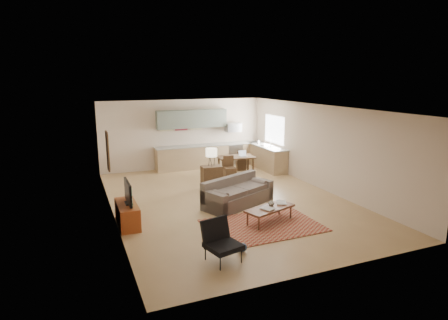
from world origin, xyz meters
name	(u,v)px	position (x,y,z in m)	size (l,w,h in m)	color
room	(228,155)	(0.00, 0.00, 1.35)	(9.00, 9.00, 9.00)	#A78354
kitchen_counter_back	(208,156)	(0.90, 4.18, 0.46)	(4.26, 0.64, 0.92)	#9F835E
kitchen_counter_right	(267,157)	(2.93, 3.00, 0.46)	(0.64, 2.26, 0.92)	#9F835E
kitchen_range	(233,154)	(2.00, 4.18, 0.45)	(0.62, 0.62, 0.90)	#A5A8AD
kitchen_microwave	(233,127)	(2.00, 4.20, 1.55)	(0.62, 0.40, 0.35)	#A5A8AD
upper_cabinets	(192,119)	(0.30, 4.33, 1.95)	(2.80, 0.34, 0.70)	slate
window_right	(274,129)	(3.23, 3.00, 1.55)	(0.02, 1.40, 1.05)	white
wall_art_left	(108,151)	(-3.21, 0.90, 1.55)	(0.06, 0.42, 1.10)	olive
triptych	(181,124)	(-0.10, 4.47, 1.75)	(1.70, 0.04, 0.50)	beige
rug	(263,225)	(0.02, -2.11, 0.01)	(2.71, 1.87, 0.02)	maroon
sofa	(238,192)	(0.11, -0.49, 0.39)	(2.22, 0.97, 0.77)	#5E514A
coffee_table	(270,215)	(0.28, -1.99, 0.20)	(1.33, 0.53, 0.40)	#532D1C
book_a	(264,210)	(0.05, -2.12, 0.41)	(0.36, 0.40, 0.03)	maroon
book_b	(277,203)	(0.60, -1.77, 0.41)	(0.36, 0.40, 0.03)	navy
vase	(271,203)	(0.37, -1.91, 0.48)	(0.19, 0.19, 0.17)	black
armchair	(223,242)	(-1.54, -3.42, 0.41)	(0.71, 0.71, 0.81)	black
tv_credenza	(127,214)	(-3.00, -0.82, 0.28)	(0.46, 1.19, 0.55)	#8E3815
tv	(128,192)	(-2.96, -0.82, 0.83)	(0.09, 0.92, 0.55)	black
console_table	(212,177)	(-0.02, 1.30, 0.37)	(0.64, 0.43, 0.75)	#382618
table_lamp	(211,157)	(-0.02, 1.30, 1.05)	(0.36, 0.36, 0.60)	beige
dining_table	(236,165)	(1.46, 2.71, 0.34)	(1.34, 0.77, 0.68)	#382618
dining_chair_near	(230,168)	(1.00, 2.18, 0.40)	(0.39, 0.40, 0.81)	#382618
dining_chair_far	(241,160)	(1.93, 3.23, 0.38)	(0.36, 0.38, 0.76)	#382618
laptop	(243,153)	(1.73, 2.62, 0.78)	(0.29, 0.21, 0.21)	#A5A8AD
soap_bottle	(258,142)	(2.83, 3.54, 1.02)	(0.09, 0.09, 0.19)	beige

